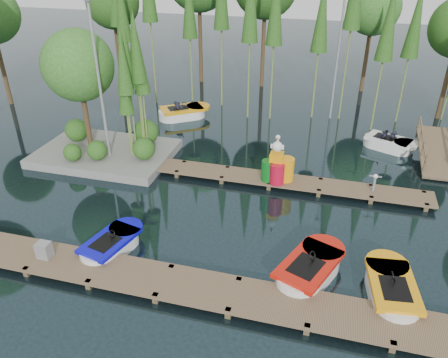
% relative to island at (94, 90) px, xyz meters
% --- Properties ---
extents(ground_plane, '(90.00, 90.00, 0.00)m').
position_rel_island_xyz_m(ground_plane, '(6.30, -3.29, -3.18)').
color(ground_plane, '#1A2B31').
extents(near_dock, '(18.00, 1.50, 0.50)m').
position_rel_island_xyz_m(near_dock, '(6.30, -7.79, -2.95)').
color(near_dock, brown).
rests_on(near_dock, ground).
extents(far_dock, '(15.00, 1.20, 0.50)m').
position_rel_island_xyz_m(far_dock, '(7.30, -0.79, -2.95)').
color(far_dock, brown).
rests_on(far_dock, ground).
extents(island, '(6.20, 4.20, 6.75)m').
position_rel_island_xyz_m(island, '(0.00, 0.00, 0.00)').
color(island, slate).
rests_on(island, ground).
extents(tree_screen, '(34.42, 18.53, 10.31)m').
position_rel_island_xyz_m(tree_screen, '(4.26, 7.31, 2.93)').
color(tree_screen, '#47341E').
rests_on(tree_screen, ground).
extents(lamp_island, '(0.30, 0.30, 7.25)m').
position_rel_island_xyz_m(lamp_island, '(0.80, -0.79, 1.08)').
color(lamp_island, gray).
rests_on(lamp_island, ground).
extents(lamp_rear, '(0.30, 0.30, 7.25)m').
position_rel_island_xyz_m(lamp_rear, '(10.30, 7.71, 1.08)').
color(lamp_rear, gray).
rests_on(lamp_rear, ground).
extents(ramp, '(1.50, 3.94, 1.49)m').
position_rel_island_xyz_m(ramp, '(15.30, 3.21, -2.60)').
color(ramp, brown).
rests_on(ramp, ground).
extents(boat_blue, '(1.70, 2.73, 0.85)m').
position_rel_island_xyz_m(boat_blue, '(3.98, -6.66, -2.94)').
color(boat_blue, white).
rests_on(boat_blue, ground).
extents(boat_red, '(2.34, 3.24, 0.99)m').
position_rel_island_xyz_m(boat_red, '(10.44, -6.20, -2.90)').
color(boat_red, white).
rests_on(boat_red, ground).
extents(boat_yellow_near, '(1.62, 2.95, 0.95)m').
position_rel_island_xyz_m(boat_yellow_near, '(12.80, -6.45, -2.91)').
color(boat_yellow_near, white).
rests_on(boat_yellow_near, ground).
extents(boat_yellow_far, '(3.23, 2.86, 1.50)m').
position_rel_island_xyz_m(boat_yellow_far, '(2.08, 5.50, -2.87)').
color(boat_yellow_far, white).
rests_on(boat_yellow_far, ground).
extents(boat_white_far, '(2.91, 2.17, 1.26)m').
position_rel_island_xyz_m(boat_white_far, '(13.31, 4.23, -2.90)').
color(boat_white_far, white).
rests_on(boat_white_far, ground).
extents(utility_cabinet, '(0.43, 0.37, 0.53)m').
position_rel_island_xyz_m(utility_cabinet, '(2.28, -7.79, -2.62)').
color(utility_cabinet, gray).
rests_on(utility_cabinet, near_dock).
extents(yellow_barrel, '(0.66, 0.66, 0.99)m').
position_rel_island_xyz_m(yellow_barrel, '(8.91, -0.79, -2.39)').
color(yellow_barrel, orange).
rests_on(yellow_barrel, far_dock).
extents(drum_cluster, '(1.17, 1.08, 2.02)m').
position_rel_island_xyz_m(drum_cluster, '(8.53, -0.94, -2.29)').
color(drum_cluster, '#0B6519').
rests_on(drum_cluster, far_dock).
extents(seagull_post, '(0.48, 0.26, 0.76)m').
position_rel_island_xyz_m(seagull_post, '(12.43, -0.79, -2.37)').
color(seagull_post, gray).
rests_on(seagull_post, far_dock).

